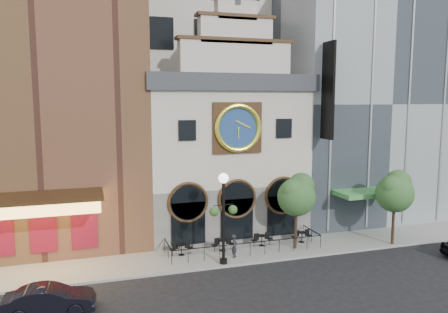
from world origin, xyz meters
name	(u,v)px	position (x,y,z in m)	size (l,w,h in m)	color
ground	(257,264)	(0.00, 0.00, 0.00)	(120.00, 120.00, 0.00)	black
sidewalk	(244,250)	(0.00, 2.50, 0.07)	(44.00, 5.00, 0.15)	gray
clock_building	(221,148)	(0.00, 7.82, 6.69)	(12.60, 8.78, 18.65)	#605E5B
theater_building	(43,71)	(-13.00, 9.96, 12.60)	(14.00, 15.60, 25.00)	brown
retail_building	(349,104)	(12.99, 9.99, 10.14)	(14.00, 14.40, 20.00)	gray
office_tower	(186,6)	(0.00, 20.00, 20.00)	(20.00, 16.00, 40.00)	beige
cafe_railing	(244,243)	(0.00, 2.50, 0.60)	(10.60, 2.60, 0.90)	black
bistro_0	(181,248)	(-4.38, 2.69, 0.61)	(1.58, 0.68, 0.90)	black
bistro_1	(223,244)	(-1.45, 2.69, 0.61)	(1.58, 0.68, 0.90)	black
bistro_2	(262,239)	(1.51, 2.85, 0.61)	(1.58, 0.68, 0.90)	black
bistro_3	(302,236)	(4.60, 2.68, 0.61)	(1.58, 0.68, 0.90)	black
car_left	(50,300)	(-12.18, -3.03, 0.72)	(1.52, 4.36, 1.44)	black
pedestrian	(235,246)	(-1.09, 1.24, 0.93)	(0.57, 0.37, 1.56)	#222227
lamppost	(223,208)	(-2.12, 0.40, 3.77)	(1.87, 0.72, 5.85)	black
tree_left	(297,194)	(3.61, 1.68, 4.04)	(2.75, 2.65, 5.30)	#382619
tree_right	(395,190)	(10.74, 0.43, 4.08)	(2.78, 2.68, 5.36)	#382619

